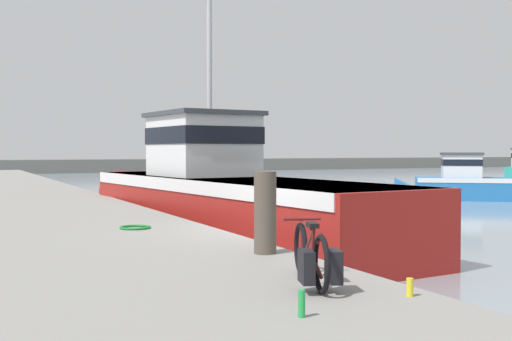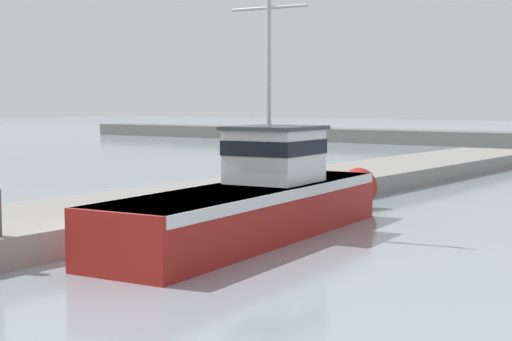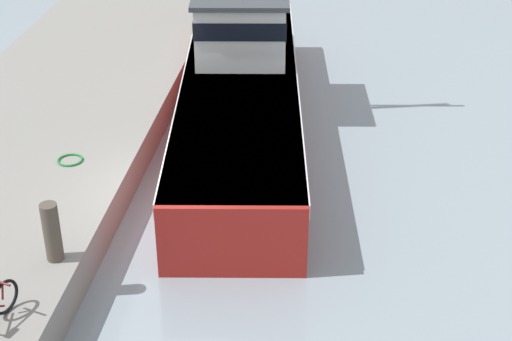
% 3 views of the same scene
% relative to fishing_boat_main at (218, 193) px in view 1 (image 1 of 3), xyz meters
% --- Properties ---
extents(ground_plane, '(320.00, 320.00, 0.00)m').
position_rel_fishing_boat_main_xyz_m(ground_plane, '(-0.71, -5.11, -1.14)').
color(ground_plane, '#84939E').
extents(dock_pier, '(5.51, 80.00, 0.82)m').
position_rel_fishing_boat_main_xyz_m(dock_pier, '(-4.64, -5.11, -0.73)').
color(dock_pier, gray).
rests_on(dock_pier, ground_plane).
extents(far_shoreline, '(180.00, 5.00, 1.34)m').
position_rel_fishing_boat_main_xyz_m(far_shoreline, '(29.29, 51.90, -0.47)').
color(far_shoreline, slate).
rests_on(far_shoreline, ground_plane).
extents(fishing_boat_main, '(4.19, 14.65, 8.02)m').
position_rel_fishing_boat_main_xyz_m(fishing_boat_main, '(0.00, 0.00, 0.00)').
color(fishing_boat_main, maroon).
rests_on(fishing_boat_main, ground_plane).
extents(boat_orange_near, '(5.89, 4.99, 2.16)m').
position_rel_fishing_boat_main_xyz_m(boat_orange_near, '(14.98, 6.64, -0.34)').
color(boat_orange_near, '#236BB2').
rests_on(boat_orange_near, ground_plane).
extents(bicycle_touring, '(0.74, 1.58, 0.67)m').
position_rel_fishing_boat_main_xyz_m(bicycle_touring, '(-2.84, -9.80, -0.02)').
color(bicycle_touring, black).
rests_on(bicycle_touring, dock_pier).
extents(mooring_post, '(0.31, 0.31, 1.15)m').
position_rel_fishing_boat_main_xyz_m(mooring_post, '(-2.35, -7.63, 0.25)').
color(mooring_post, '#51473D').
rests_on(mooring_post, dock_pier).
extents(hose_coil, '(0.57, 0.57, 0.05)m').
position_rel_fishing_boat_main_xyz_m(hose_coil, '(-3.26, -4.05, -0.30)').
color(hose_coil, '#197A2D').
rests_on(hose_coil, dock_pier).
extents(water_bottle_on_curb, '(0.07, 0.07, 0.18)m').
position_rel_fishing_boat_main_xyz_m(water_bottle_on_curb, '(-2.21, -10.60, -0.23)').
color(water_bottle_on_curb, yellow).
rests_on(water_bottle_on_curb, dock_pier).
extents(water_bottle_by_bike, '(0.06, 0.06, 0.24)m').
position_rel_fishing_boat_main_xyz_m(water_bottle_by_bike, '(-3.56, -10.84, -0.20)').
color(water_bottle_by_bike, green).
rests_on(water_bottle_by_bike, dock_pier).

